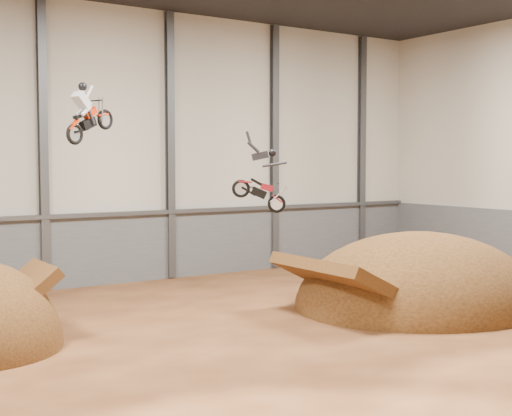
{
  "coord_description": "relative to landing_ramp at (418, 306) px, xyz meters",
  "views": [
    {
      "loc": [
        -13.51,
        -18.92,
        6.16
      ],
      "look_at": [
        1.61,
        4.0,
        4.38
      ],
      "focal_mm": 50.0,
      "sensor_mm": 36.0,
      "label": 1
    }
  ],
  "objects": [
    {
      "name": "fmx_rider_b",
      "position": [
        -8.52,
        -0.24,
        5.8
      ],
      "size": [
        3.27,
        2.4,
        3.16
      ],
      "primitive_type": null,
      "rotation": [
        0.0,
        0.4,
        -0.55
      ],
      "color": "#AF1521"
    },
    {
      "name": "steel_rail",
      "position": [
        -8.92,
        12.3,
        3.55
      ],
      "size": [
        39.8,
        0.35,
        0.2
      ],
      "primitive_type": "cube",
      "color": "#47494F",
      "rests_on": "lower_band_back"
    },
    {
      "name": "fmx_rider_a",
      "position": [
        -12.95,
        3.91,
        8.18
      ],
      "size": [
        3.12,
        2.07,
        2.88
      ],
      "primitive_type": null,
      "rotation": [
        0.0,
        -0.37,
        0.42
      ],
      "color": "red"
    },
    {
      "name": "floor",
      "position": [
        -8.92,
        -2.45,
        0.0
      ],
      "size": [
        40.0,
        40.0,
        0.0
      ],
      "primitive_type": "plane",
      "color": "#4F2915",
      "rests_on": "ground"
    },
    {
      "name": "landing_ramp",
      "position": [
        0.0,
        0.0,
        0.0
      ],
      "size": [
        11.02,
        9.75,
        6.36
      ],
      "primitive_type": "ellipsoid",
      "color": "#3B220E",
      "rests_on": "ground"
    },
    {
      "name": "steel_column_4",
      "position": [
        1.08,
        12.35,
        7.0
      ],
      "size": [
        0.4,
        0.36,
        13.9
      ],
      "primitive_type": "cube",
      "color": "#47494F",
      "rests_on": "ground"
    },
    {
      "name": "steel_column_3",
      "position": [
        -5.59,
        12.35,
        7.0
      ],
      "size": [
        0.4,
        0.36,
        13.9
      ],
      "primitive_type": "cube",
      "color": "#47494F",
      "rests_on": "ground"
    },
    {
      "name": "lower_band_back",
      "position": [
        -8.92,
        12.45,
        1.75
      ],
      "size": [
        39.8,
        0.18,
        3.5
      ],
      "primitive_type": "cube",
      "color": "#595C61",
      "rests_on": "ground"
    },
    {
      "name": "steel_column_5",
      "position": [
        7.75,
        12.35,
        7.0
      ],
      "size": [
        0.4,
        0.36,
        13.9
      ],
      "primitive_type": "cube",
      "color": "#47494F",
      "rests_on": "ground"
    },
    {
      "name": "steel_column_2",
      "position": [
        -12.25,
        12.35,
        7.0
      ],
      "size": [
        0.4,
        0.36,
        13.9
      ],
      "primitive_type": "cube",
      "color": "#47494F",
      "rests_on": "ground"
    },
    {
      "name": "back_wall",
      "position": [
        -8.92,
        12.55,
        7.0
      ],
      "size": [
        40.0,
        0.1,
        14.0
      ],
      "primitive_type": "cube",
      "color": "beige",
      "rests_on": "ground"
    }
  ]
}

